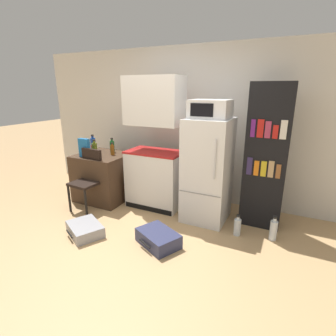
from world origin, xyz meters
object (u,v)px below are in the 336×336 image
at_px(side_table, 104,177).
at_px(bottle_ketchup_red, 93,149).
at_px(microwave, 210,109).
at_px(chair, 89,175).
at_px(refrigerator, 208,170).
at_px(bottle_amber_beer, 112,150).
at_px(kitchen_hutch, 155,149).
at_px(bottle_green_tall, 112,146).
at_px(bookshelf, 266,158).
at_px(bottle_blue_soda, 93,144).
at_px(bottle_olive_oil, 95,149).
at_px(cereal_box, 84,148).
at_px(water_bottle_front, 273,230).
at_px(water_bottle_middle, 237,227).
at_px(suitcase_large_flat, 85,229).
at_px(suitcase_small_flat, 158,238).

height_order(side_table, bottle_ketchup_red, bottle_ketchup_red).
bearing_deg(microwave, chair, -164.65).
relative_size(refrigerator, bottle_amber_beer, 7.18).
relative_size(kitchen_hutch, refrigerator, 1.38).
relative_size(bottle_green_tall, bottle_amber_beer, 1.22).
distance_m(kitchen_hutch, chair, 1.11).
relative_size(side_table, refrigerator, 0.57).
relative_size(side_table, bookshelf, 0.43).
bearing_deg(bottle_blue_soda, bottle_olive_oil, -45.11).
relative_size(bookshelf, bottle_olive_oil, 7.11).
xyz_separation_m(cereal_box, water_bottle_front, (2.93, 0.13, -0.81)).
bearing_deg(bottle_amber_beer, bottle_olive_oil, -137.14).
bearing_deg(refrigerator, cereal_box, -170.20).
bearing_deg(water_bottle_middle, chair, -175.15).
distance_m(bottle_ketchup_red, bottle_amber_beer, 0.37).
bearing_deg(bookshelf, suitcase_large_flat, -146.66).
height_order(refrigerator, bookshelf, bookshelf).
bearing_deg(bottle_green_tall, suitcase_small_flat, -36.10).
bearing_deg(bottle_green_tall, bottle_amber_beer, -51.74).
relative_size(kitchen_hutch, bottle_ketchup_red, 11.89).
bearing_deg(suitcase_small_flat, side_table, 176.46).
height_order(kitchen_hutch, cereal_box, kitchen_hutch).
bearing_deg(bottle_amber_beer, bookshelf, 4.83).
distance_m(side_table, bottle_green_tall, 0.54).
distance_m(bottle_ketchup_red, bottle_blue_soda, 0.21).
height_order(side_table, suitcase_small_flat, side_table).
height_order(kitchen_hutch, water_bottle_middle, kitchen_hutch).
bearing_deg(cereal_box, side_table, 61.81).
relative_size(side_table, chair, 0.87).
height_order(microwave, suitcase_small_flat, microwave).
bearing_deg(bottle_olive_oil, refrigerator, 6.90).
height_order(microwave, chair, microwave).
bearing_deg(water_bottle_middle, bottle_olive_oil, 178.38).
bearing_deg(bottle_olive_oil, suitcase_small_flat, -24.95).
xyz_separation_m(cereal_box, water_bottle_middle, (2.49, 0.05, -0.82)).
bearing_deg(bottle_amber_beer, side_table, -166.14).
relative_size(bottle_amber_beer, suitcase_small_flat, 0.33).
bearing_deg(kitchen_hutch, water_bottle_middle, -14.05).
distance_m(kitchen_hutch, microwave, 1.10).
relative_size(kitchen_hutch, bottle_green_tall, 8.14).
distance_m(microwave, suitcase_small_flat, 1.81).
distance_m(bottle_amber_beer, water_bottle_front, 2.72).
bearing_deg(bottle_ketchup_red, water_bottle_front, -2.35).
distance_m(bottle_green_tall, bottle_olive_oil, 0.36).
height_order(bottle_olive_oil, suitcase_small_flat, bottle_olive_oil).
bearing_deg(bookshelf, bottle_olive_oil, -171.36).
bearing_deg(kitchen_hutch, cereal_box, -159.55).
bearing_deg(bottle_amber_beer, cereal_box, -135.75).
height_order(bookshelf, bottle_blue_soda, bookshelf).
xyz_separation_m(kitchen_hutch, bottle_ketchup_red, (-1.13, -0.15, -0.08)).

